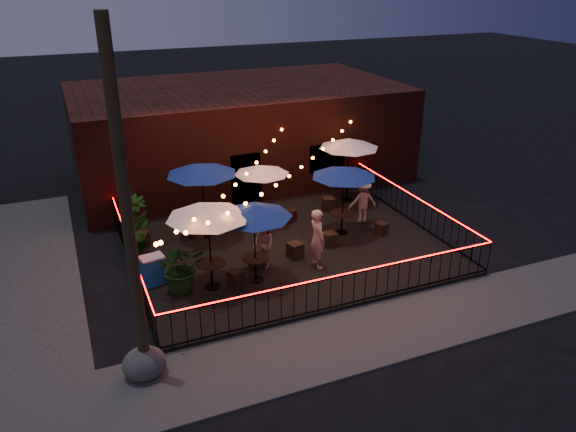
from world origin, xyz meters
The scene contains 35 objects.
ground centered at (0.00, 0.00, 0.00)m, with size 110.00×110.00×0.00m, color black.
patio centered at (0.00, 2.00, 0.07)m, with size 10.00×8.00×0.15m, color black.
sidewalk centered at (0.00, -3.25, 0.03)m, with size 18.00×2.50×0.05m, color #413F3C.
brick_building centered at (1.00, 9.99, 2.00)m, with size 14.00×8.00×4.00m.
utility_pole centered at (-5.40, -2.60, 4.00)m, with size 0.26×0.26×8.00m, color #332715.
fence_front centered at (0.00, -2.00, 0.66)m, with size 10.00×0.04×1.04m.
fence_left centered at (-5.00, 2.00, 0.66)m, with size 0.04×8.00×1.04m.
fence_right centered at (5.00, 2.00, 0.66)m, with size 0.04×8.00×1.04m.
festoon_lights centered at (-1.01, 1.70, 2.52)m, with size 10.02×8.72×1.32m.
cafe_table_0 centered at (-2.98, 0.42, 2.51)m, with size 2.44×2.44×2.59m.
cafe_table_1 centered at (-2.24, 3.88, 2.55)m, with size 2.56×2.56×2.62m.
cafe_table_2 centered at (-1.67, 0.30, 2.36)m, with size 2.81×2.81×2.42m.
cafe_table_3 centered at (-0.02, 4.18, 2.13)m, with size 2.35×2.35×2.17m.
cafe_table_4 centered at (2.21, 2.21, 2.39)m, with size 2.43×2.43×2.45m.
cafe_table_5 centered at (3.80, 4.80, 2.49)m, with size 2.85×2.85×2.56m.
bistro_chair_0 centered at (-3.79, 0.61, 0.36)m, with size 0.35×0.35×0.41m, color black.
bistro_chair_1 centered at (-2.29, 0.28, 0.37)m, with size 0.36×0.36×0.43m, color black.
bistro_chair_2 centered at (-4.40, 3.89, 0.39)m, with size 0.41×0.41×0.49m, color black.
bistro_chair_3 centered at (-2.57, 3.77, 0.37)m, with size 0.37×0.37×0.44m, color black.
bistro_chair_4 centered at (-1.41, 1.07, 0.36)m, with size 0.36×0.36×0.42m, color black.
bistro_chair_5 centered at (-0.02, 1.16, 0.40)m, with size 0.43×0.43×0.50m, color black.
bistro_chair_6 centered at (-0.14, 4.15, 0.35)m, with size 0.34×0.34×0.40m, color black.
bistro_chair_7 centered at (0.94, 3.84, 0.37)m, with size 0.36×0.36×0.43m, color black.
bistro_chair_8 centered at (1.37, 1.44, 0.39)m, with size 0.41×0.41×0.49m, color black.
bistro_chair_9 centered at (3.44, 1.57, 0.36)m, with size 0.36×0.36×0.42m, color black.
bistro_chair_10 centered at (2.68, 4.20, 0.40)m, with size 0.43×0.43×0.51m, color black.
bistro_chair_11 centered at (4.30, 4.23, 0.39)m, with size 0.41×0.41×0.49m, color black.
patron_a centered at (0.36, 0.35, 1.11)m, with size 0.70×0.46×1.92m, color #E0A991.
patron_b centered at (-1.18, 0.97, 0.91)m, with size 0.74×0.58×1.52m, color tan.
patron_c centered at (3.35, 2.79, 0.95)m, with size 1.04×0.60×1.61m, color tan.
potted_shrub_a centered at (-3.80, 0.57, 0.90)m, with size 1.35×1.17×1.51m, color #133A0E.
potted_shrub_b centered at (-4.60, 3.30, 0.91)m, with size 0.83×0.67×1.52m, color #0D3C0D.
potted_shrub_c centered at (-4.48, 4.58, 0.91)m, with size 0.85×0.85×1.52m, color #193D0C.
cooler centered at (-4.50, 1.27, 0.60)m, with size 0.75×0.60×0.89m.
boulder centered at (-5.43, -2.62, 0.37)m, with size 0.95×0.81×0.74m, color #42423E.
Camera 1 is at (-6.41, -13.47, 8.66)m, focal length 35.00 mm.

